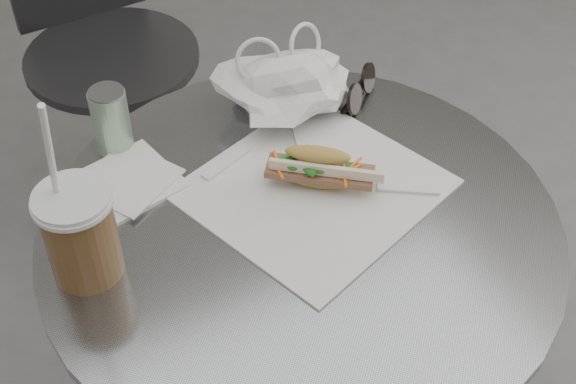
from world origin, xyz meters
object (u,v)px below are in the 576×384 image
iced_coffee (80,232)px  banh_mi (319,168)px  cafe_table (299,334)px  chair_far (114,94)px  sunglasses (360,90)px  drink_can (111,120)px

iced_coffee → banh_mi: bearing=-1.7°
banh_mi → cafe_table: bearing=-99.0°
cafe_table → banh_mi: 0.32m
chair_far → banh_mi: 0.98m
chair_far → sunglasses: sunglasses is taller
chair_far → drink_can: 0.80m
sunglasses → drink_can: bearing=131.7°
cafe_table → drink_can: bearing=121.1°
iced_coffee → sunglasses: bearing=14.5°
banh_mi → drink_can: size_ratio=1.79×
chair_far → iced_coffee: size_ratio=2.56×
chair_far → iced_coffee: iced_coffee is taller
iced_coffee → sunglasses: size_ratio=2.86×
cafe_table → banh_mi: size_ratio=3.84×
iced_coffee → drink_can: size_ratio=2.74×
banh_mi → iced_coffee: size_ratio=0.65×
cafe_table → sunglasses: 0.43m
chair_far → banh_mi: size_ratio=3.93×
banh_mi → sunglasses: banh_mi is taller
banh_mi → chair_far: bearing=134.0°
drink_can → cafe_table: bearing=-58.9°
chair_far → cafe_table: bearing=89.6°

